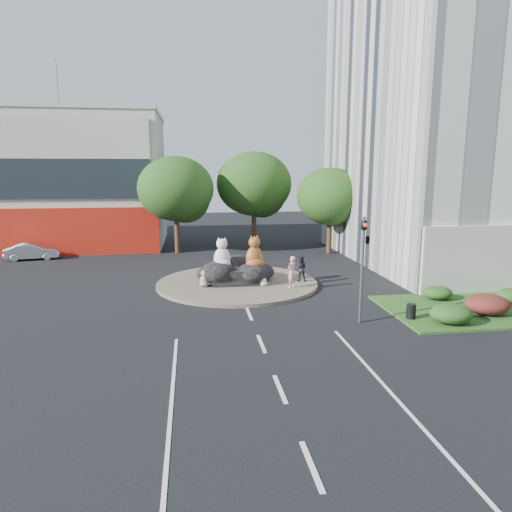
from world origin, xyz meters
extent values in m
plane|color=black|center=(0.00, 0.00, 0.00)|extent=(120.00, 120.00, 0.00)
cylinder|color=brown|center=(0.00, 10.00, 0.10)|extent=(10.00, 10.00, 0.20)
cube|color=beige|center=(-18.00, 28.00, 6.00)|extent=(25.00, 12.00, 12.00)
cube|color=#A51B0F|center=(-18.00, 21.95, 2.00)|extent=(25.00, 0.30, 4.00)
cube|color=beige|center=(-18.00, 28.00, 12.20)|extent=(25.20, 12.20, 0.40)
cylinder|color=#595B60|center=(-15.00, 30.00, 14.90)|extent=(0.10, 0.10, 5.00)
cube|color=silver|center=(20.00, 16.00, 17.50)|extent=(20.00, 20.00, 35.00)
cube|color=#224918|center=(12.00, 3.00, 0.06)|extent=(10.00, 6.00, 0.12)
cylinder|color=#382314|center=(-4.00, 22.00, 1.87)|extent=(0.44, 0.44, 3.74)
ellipsoid|color=#163C13|center=(-4.00, 22.00, 5.53)|extent=(6.46, 6.46, 5.49)
sphere|color=#163C13|center=(-3.20, 22.50, 4.68)|extent=(4.25, 4.25, 4.25)
sphere|color=#163C13|center=(-4.70, 21.70, 4.93)|extent=(3.74, 3.74, 3.74)
cylinder|color=#382314|center=(3.00, 24.00, 1.98)|extent=(0.44, 0.44, 3.96)
ellipsoid|color=#163C13|center=(3.00, 24.00, 5.85)|extent=(6.84, 6.84, 5.81)
sphere|color=#163C13|center=(3.80, 24.50, 4.95)|extent=(4.50, 4.50, 4.50)
sphere|color=#163C13|center=(2.30, 23.70, 5.22)|extent=(3.96, 3.96, 3.96)
cylinder|color=#382314|center=(9.00, 20.00, 1.65)|extent=(0.44, 0.44, 3.30)
ellipsoid|color=#163C13|center=(9.00, 20.00, 4.88)|extent=(5.70, 5.70, 4.84)
sphere|color=#163C13|center=(9.80, 20.50, 4.12)|extent=(3.75, 3.75, 3.75)
sphere|color=#163C13|center=(8.30, 19.70, 4.35)|extent=(3.30, 3.30, 3.30)
ellipsoid|color=#163C13|center=(9.00, 1.00, 0.57)|extent=(2.00, 1.60, 0.90)
ellipsoid|color=#4A1316|center=(11.50, 2.00, 0.61)|extent=(2.20, 1.76, 0.99)
ellipsoid|color=#163C13|center=(10.50, 4.80, 0.48)|extent=(1.60, 1.28, 0.72)
cylinder|color=#595B60|center=(5.00, 2.00, 2.50)|extent=(0.14, 0.14, 5.00)
imported|color=black|center=(5.00, 2.00, 4.20)|extent=(0.21, 0.26, 1.30)
imported|color=black|center=(5.20, 2.00, 4.00)|extent=(0.26, 1.24, 0.50)
sphere|color=red|center=(5.00, 1.82, 4.65)|extent=(0.18, 0.18, 0.18)
cylinder|color=#595B60|center=(13.00, 8.00, 4.00)|extent=(0.18, 0.18, 8.00)
cylinder|color=#595B60|center=(12.00, 8.00, 8.00)|extent=(2.00, 0.12, 0.12)
cube|color=silver|center=(11.00, 8.00, 7.90)|extent=(0.50, 0.22, 0.12)
imported|color=pink|center=(3.06, 8.11, 1.15)|extent=(0.83, 0.79, 1.90)
imported|color=black|center=(3.97, 9.62, 1.00)|extent=(0.89, 0.77, 1.59)
imported|color=#B8BCC1|center=(-15.45, 20.49, 0.67)|extent=(4.22, 2.05, 1.33)
cylinder|color=black|center=(7.50, 1.91, 0.47)|extent=(0.45, 0.45, 0.71)
camera|label=1|loc=(-2.74, -17.65, 7.08)|focal=32.00mm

